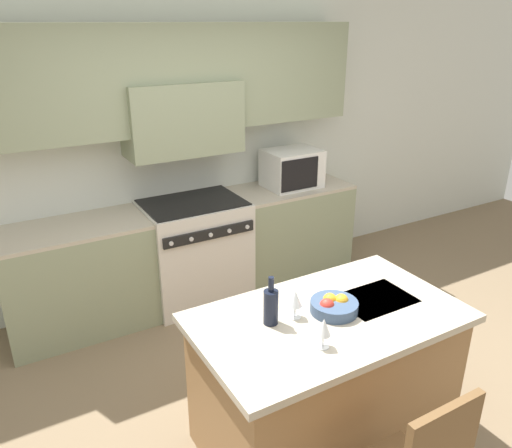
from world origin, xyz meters
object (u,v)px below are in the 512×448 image
object	(u,v)px
range_stove	(195,251)
microwave	(292,168)
wine_bottle	(271,306)
wine_glass_near	(324,328)
fruit_bowl	(334,306)
wine_glass_far	(295,300)

from	to	relation	value
range_stove	microwave	size ratio (longest dim) A/B	1.85
wine_bottle	wine_glass_near	distance (m)	0.34
range_stove	fruit_bowl	distance (m)	2.00
microwave	fruit_bowl	bearing A→B (deg)	-117.44
fruit_bowl	microwave	bearing A→B (deg)	62.56
microwave	wine_glass_near	xyz separation A→B (m)	(-1.27, -2.20, -0.09)
microwave	wine_bottle	distance (m)	2.34
range_stove	fruit_bowl	xyz separation A→B (m)	(0.03, -1.94, 0.45)
wine_glass_near	wine_glass_far	size ratio (longest dim) A/B	1.00
range_stove	wine_bottle	size ratio (longest dim) A/B	3.36
range_stove	microwave	world-z (taller)	microwave
wine_bottle	wine_glass_far	xyz separation A→B (m)	(0.14, -0.02, 0.01)
wine_bottle	fruit_bowl	distance (m)	0.38
range_stove	wine_glass_far	size ratio (longest dim) A/B	5.69
range_stove	wine_glass_near	xyz separation A→B (m)	(-0.23, -2.18, 0.53)
wine_bottle	wine_glass_near	bearing A→B (deg)	-69.90
wine_glass_near	range_stove	bearing A→B (deg)	84.10
microwave	wine_glass_far	bearing A→B (deg)	-123.12
range_stove	wine_bottle	world-z (taller)	wine_bottle
wine_bottle	range_stove	bearing A→B (deg)	79.66
range_stove	wine_glass_near	distance (m)	2.26
range_stove	wine_glass_near	bearing A→B (deg)	-95.90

